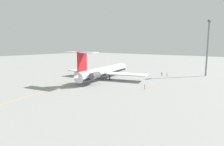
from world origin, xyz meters
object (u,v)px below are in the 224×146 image
object	(u,v)px
ground_crew_portside	(145,86)
light_mast	(208,46)
main_jetliner	(103,71)
ground_crew_near_tail	(80,70)
ground_crew_near_nose	(162,74)
ground_crew_starboard	(167,74)
safety_cone_nose	(93,70)

from	to	relation	value
ground_crew_portside	light_mast	distance (m)	44.41
main_jetliner	light_mast	world-z (taller)	light_mast
main_jetliner	ground_crew_near_tail	world-z (taller)	main_jetliner
ground_crew_near_nose	ground_crew_starboard	bearing A→B (deg)	41.13
ground_crew_portside	light_mast	xyz separation A→B (m)	(-41.30, 10.19, 12.76)
safety_cone_nose	light_mast	xyz separation A→B (m)	(-16.39, 55.37, 13.53)
main_jetliner	safety_cone_nose	size ratio (longest dim) A/B	75.43
ground_crew_near_nose	ground_crew_portside	world-z (taller)	ground_crew_near_nose
ground_crew_near_tail	safety_cone_nose	world-z (taller)	ground_crew_near_tail
main_jetliner	light_mast	xyz separation A→B (m)	(-34.91, 32.83, 10.51)
ground_crew_starboard	safety_cone_nose	distance (m)	41.92
ground_crew_starboard	light_mast	xyz separation A→B (m)	(-12.56, 13.63, 12.68)
light_mast	ground_crew_near_tail	bearing A→B (deg)	-65.03
safety_cone_nose	light_mast	bearing A→B (deg)	106.49
light_mast	safety_cone_nose	bearing A→B (deg)	-73.51
ground_crew_near_nose	light_mast	bearing A→B (deg)	80.31
main_jetliner	ground_crew_near_tail	bearing A→B (deg)	59.61
main_jetliner	safety_cone_nose	bearing A→B (deg)	41.09
ground_crew_near_tail	ground_crew_starboard	bearing A→B (deg)	-105.71
safety_cone_nose	ground_crew_portside	bearing A→B (deg)	61.14
main_jetliner	ground_crew_portside	xyz separation A→B (m)	(6.39, 22.65, -2.25)
ground_crew_near_nose	ground_crew_portside	bearing A→B (deg)	-35.90
ground_crew_portside	safety_cone_nose	size ratio (longest dim) A/B	3.01
ground_crew_near_nose	ground_crew_near_tail	size ratio (longest dim) A/B	1.06
ground_crew_near_nose	safety_cone_nose	size ratio (longest dim) A/B	3.30
ground_crew_starboard	safety_cone_nose	bearing A→B (deg)	-155.28
main_jetliner	light_mast	bearing A→B (deg)	-52.75
main_jetliner	ground_crew_portside	distance (m)	23.64
ground_crew_portside	ground_crew_near_nose	bearing A→B (deg)	-94.93
ground_crew_near_tail	light_mast	xyz separation A→B (m)	(-26.07, 55.99, 12.72)
ground_crew_near_nose	safety_cone_nose	distance (m)	39.47
ground_crew_near_nose	safety_cone_nose	bearing A→B (deg)	-131.85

